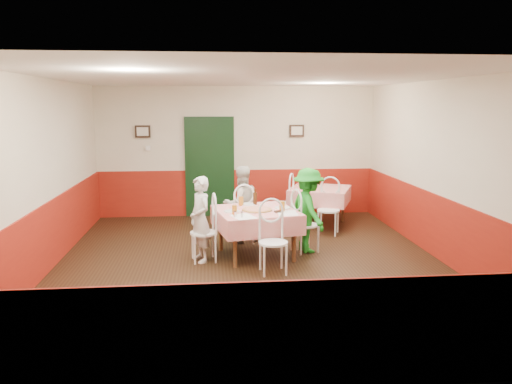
{
  "coord_description": "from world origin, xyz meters",
  "views": [
    {
      "loc": [
        -0.62,
        -7.32,
        2.42
      ],
      "look_at": [
        0.12,
        0.4,
        1.05
      ],
      "focal_mm": 35.0,
      "sensor_mm": 36.0,
      "label": 1
    }
  ],
  "objects": [
    {
      "name": "left_wall",
      "position": [
        -3.0,
        0.0,
        1.4
      ],
      "size": [
        0.1,
        7.0,
        2.8
      ],
      "primitive_type": "cube",
      "color": "beige",
      "rests_on": "ground"
    },
    {
      "name": "plate_right",
      "position": [
        0.56,
        0.49,
        0.77
      ],
      "size": [
        0.29,
        0.29,
        0.01
      ],
      "primitive_type": "cylinder",
      "rotation": [
        0.0,
        0.0,
        0.2
      ],
      "color": "white",
      "rests_on": "main_table"
    },
    {
      "name": "shaker_c",
      "position": [
        -0.25,
        -0.05,
        0.81
      ],
      "size": [
        0.04,
        0.04,
        0.09
      ],
      "primitive_type": "cylinder",
      "rotation": [
        0.0,
        0.0,
        0.2
      ],
      "color": "#B23319",
      "rests_on": "main_table"
    },
    {
      "name": "front_wall",
      "position": [
        0.0,
        -3.5,
        1.4
      ],
      "size": [
        6.0,
        0.1,
        2.8
      ],
      "primitive_type": "cube",
      "color": "beige",
      "rests_on": "ground"
    },
    {
      "name": "wainscot_back",
      "position": [
        0.0,
        3.48,
        0.5
      ],
      "size": [
        6.0,
        0.03,
        1.0
      ],
      "primitive_type": "cube",
      "color": "maroon",
      "rests_on": "ground"
    },
    {
      "name": "chair_right",
      "position": [
        0.95,
        0.57,
        0.45
      ],
      "size": [
        0.53,
        0.53,
        0.9
      ],
      "primitive_type": null,
      "rotation": [
        0.0,
        0.0,
        1.88
      ],
      "color": "white",
      "rests_on": "ground"
    },
    {
      "name": "right_wall",
      "position": [
        3.0,
        0.0,
        1.4
      ],
      "size": [
        0.1,
        7.0,
        2.8
      ],
      "primitive_type": "cube",
      "color": "beige",
      "rests_on": "ground"
    },
    {
      "name": "chair_second_b",
      "position": [
        1.61,
        1.66,
        0.45
      ],
      "size": [
        0.55,
        0.55,
        0.9
      ],
      "primitive_type": null,
      "rotation": [
        0.0,
        0.0,
        -0.4
      ],
      "color": "white",
      "rests_on": "ground"
    },
    {
      "name": "floor",
      "position": [
        0.0,
        0.0,
        0.0
      ],
      "size": [
        7.0,
        7.0,
        0.0
      ],
      "primitive_type": "plane",
      "color": "black",
      "rests_on": "ground"
    },
    {
      "name": "main_table",
      "position": [
        0.12,
        0.4,
        0.38
      ],
      "size": [
        1.44,
        1.44,
        0.77
      ],
      "primitive_type": "cube",
      "rotation": [
        0.0,
        0.0,
        0.2
      ],
      "color": "red",
      "rests_on": "ground"
    },
    {
      "name": "menu_right",
      "position": [
        0.58,
        0.12,
        0.76
      ],
      "size": [
        0.3,
        0.4,
        0.0
      ],
      "primitive_type": "cube",
      "rotation": [
        0.0,
        0.0,
        -0.01
      ],
      "color": "white",
      "rests_on": "main_table"
    },
    {
      "name": "shaker_a",
      "position": [
        -0.23,
        -0.07,
        0.81
      ],
      "size": [
        0.04,
        0.04,
        0.09
      ],
      "primitive_type": "cylinder",
      "rotation": [
        0.0,
        0.0,
        0.2
      ],
      "color": "silver",
      "rests_on": "main_table"
    },
    {
      "name": "door",
      "position": [
        -0.6,
        3.45,
        1.05
      ],
      "size": [
        0.96,
        0.06,
        2.1
      ],
      "primitive_type": "cube",
      "color": "black",
      "rests_on": "ground"
    },
    {
      "name": "chair_left",
      "position": [
        -0.72,
        0.23,
        0.45
      ],
      "size": [
        0.47,
        0.47,
        0.9
      ],
      "primitive_type": null,
      "rotation": [
        0.0,
        0.0,
        -1.44
      ],
      "color": "white",
      "rests_on": "ground"
    },
    {
      "name": "diner_left",
      "position": [
        -0.77,
        0.22,
        0.67
      ],
      "size": [
        0.49,
        0.57,
        1.33
      ],
      "primitive_type": "imported",
      "rotation": [
        0.0,
        0.0,
        -1.15
      ],
      "color": "gray",
      "rests_on": "ground"
    },
    {
      "name": "wainscot_right",
      "position": [
        2.98,
        0.0,
        0.5
      ],
      "size": [
        0.03,
        7.0,
        1.0
      ],
      "primitive_type": "cube",
      "color": "maroon",
      "rests_on": "ground"
    },
    {
      "name": "shaker_b",
      "position": [
        -0.15,
        -0.12,
        0.81
      ],
      "size": [
        0.04,
        0.04,
        0.09
      ],
      "primitive_type": "cylinder",
      "rotation": [
        0.0,
        0.0,
        0.2
      ],
      "color": "silver",
      "rests_on": "main_table"
    },
    {
      "name": "beer_bottle",
      "position": [
        0.14,
        0.83,
        0.88
      ],
      "size": [
        0.08,
        0.08,
        0.24
      ],
      "primitive_type": "cylinder",
      "rotation": [
        0.0,
        0.0,
        0.2
      ],
      "color": "#381C0A",
      "rests_on": "main_table"
    },
    {
      "name": "chair_second_a",
      "position": [
        0.86,
        2.41,
        0.45
      ],
      "size": [
        0.55,
        0.55,
        0.9
      ],
      "primitive_type": null,
      "rotation": [
        0.0,
        0.0,
        -1.97
      ],
      "color": "white",
      "rests_on": "ground"
    },
    {
      "name": "second_table",
      "position": [
        1.61,
        2.41,
        0.38
      ],
      "size": [
        1.47,
        1.47,
        0.77
      ],
      "primitive_type": "cube",
      "rotation": [
        0.0,
        0.0,
        -0.4
      ],
      "color": "red",
      "rests_on": "ground"
    },
    {
      "name": "ceiling",
      "position": [
        0.0,
        0.0,
        2.8
      ],
      "size": [
        7.0,
        7.0,
        0.0
      ],
      "primitive_type": "plane",
      "color": "white",
      "rests_on": "back_wall"
    },
    {
      "name": "pizza",
      "position": [
        0.13,
        0.36,
        0.78
      ],
      "size": [
        0.54,
        0.54,
        0.03
      ],
      "primitive_type": "cylinder",
      "rotation": [
        0.0,
        0.0,
        0.2
      ],
      "color": "#B74723",
      "rests_on": "main_table"
    },
    {
      "name": "diner_far",
      "position": [
        -0.06,
        1.28,
        0.68
      ],
      "size": [
        0.8,
        0.71,
        1.36
      ],
      "primitive_type": "imported",
      "rotation": [
        0.0,
        0.0,
        3.49
      ],
      "color": "gray",
      "rests_on": "ground"
    },
    {
      "name": "plate_left",
      "position": [
        -0.27,
        0.3,
        0.77
      ],
      "size": [
        0.29,
        0.29,
        0.01
      ],
      "primitive_type": "cylinder",
      "rotation": [
        0.0,
        0.0,
        0.2
      ],
      "color": "white",
      "rests_on": "main_table"
    },
    {
      "name": "wainscot_front",
      "position": [
        0.0,
        -3.48,
        0.5
      ],
      "size": [
        6.0,
        0.03,
        1.0
      ],
      "primitive_type": "cube",
      "color": "maroon",
      "rests_on": "ground"
    },
    {
      "name": "thermostat",
      "position": [
        -1.9,
        3.45,
        1.5
      ],
      "size": [
        0.1,
        0.03,
        0.1
      ],
      "primitive_type": "cube",
      "color": "white",
      "rests_on": "back_wall"
    },
    {
      "name": "wallet",
      "position": [
        0.44,
        0.19,
        0.77
      ],
      "size": [
        0.13,
        0.11,
        0.02
      ],
      "primitive_type": "cube",
      "rotation": [
        0.0,
        0.0,
        0.2
      ],
      "color": "black",
      "rests_on": "main_table"
    },
    {
      "name": "chair_far",
      "position": [
        -0.05,
        1.23,
        0.45
      ],
      "size": [
        0.48,
        0.48,
        0.9
      ],
      "primitive_type": null,
      "rotation": [
        0.0,
        0.0,
        3.31
      ],
      "color": "white",
      "rests_on": "ground"
    },
    {
      "name": "glass_a",
      "position": [
        -0.24,
        0.1,
        0.83
      ],
      "size": [
        0.09,
        0.09,
        0.14
      ],
      "primitive_type": "cylinder",
      "rotation": [
        0.0,
        0.0,
        0.2
      ],
      "color": "#BF7219",
      "rests_on": "main_table"
    },
    {
      "name": "picture_right",
      "position": [
        1.3,
        3.45,
        1.85
      ],
      "size": [
        0.32,
        0.03,
        0.26
      ],
      "primitive_type": "cube",
      "color": "black",
      "rests_on": "back_wall"
    },
    {
      "name": "glass_b",
      "position": [
        0.51,
        0.26,
        0.84
      ],
      "size": [
        0.1,
        0.1,
        0.16
      ],
      "primitive_type": "cylinder",
      "rotation": [
        0.0,
        0.0,
        0.2
      ],
      "color": "#BF7219",
      "rests_on": "main_table"
    },
    {
      "name": "menu_left",
      "position": [
        -0.12,
        -0.07,
        0.76
      ],
      "size": [
        0.42,
        0.48,
        0.0
      ],
      "primitive_type": "cube",
      "rotation": [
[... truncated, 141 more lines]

